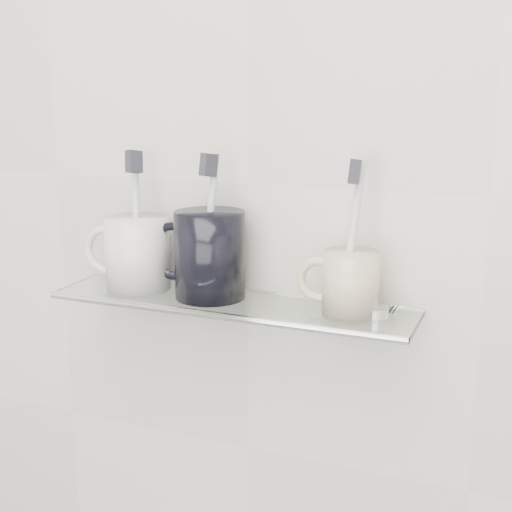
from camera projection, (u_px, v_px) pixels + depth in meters
The scene contains 18 objects.
wall_back at pixel (248, 184), 0.98m from camera, with size 2.50×2.50×0.00m, color beige.
shelf_glass at pixel (231, 303), 0.96m from camera, with size 0.50×0.12×0.01m, color silver.
shelf_rail at pixel (213, 315), 0.91m from camera, with size 0.01×0.01×0.50m, color silver.
bracket_left at pixel (117, 286), 1.08m from camera, with size 0.02×0.02×0.03m, color silver.
bracket_right at pixel (392, 319), 0.93m from camera, with size 0.02×0.02×0.03m, color silver.
mug_left at pixel (138, 254), 1.01m from camera, with size 0.09×0.09×0.10m, color silver.
mug_left_handle at pixel (106, 250), 1.03m from camera, with size 0.07×0.07×0.01m, color silver.
toothbrush_left at pixel (136, 219), 1.00m from camera, with size 0.01×0.01×0.19m, color silver.
bristles_left at pixel (134, 162), 0.98m from camera, with size 0.01×0.02×0.03m, color #27272F.
mug_center at pixel (210, 255), 0.96m from camera, with size 0.10×0.10×0.12m, color black.
mug_center_handle at pixel (175, 251), 0.98m from camera, with size 0.08×0.08×0.01m, color black.
toothbrush_center at pixel (209, 225), 0.95m from camera, with size 0.01×0.01×0.19m, color #AFC1CC.
bristles_center at pixel (209, 165), 0.94m from camera, with size 0.01×0.02×0.03m, color #27272F.
mug_right at pixel (351, 283), 0.90m from camera, with size 0.07×0.07×0.08m, color beige.
mug_right_handle at pixel (319, 280), 0.91m from camera, with size 0.06×0.06×0.01m, color beige.
toothbrush_right at pixel (352, 236), 0.88m from camera, with size 0.01×0.01×0.19m, color white.
bristles_right at pixel (354, 172), 0.86m from camera, with size 0.01×0.02×0.03m, color #27272F.
chrome_cap at pixel (376, 312), 0.89m from camera, with size 0.03×0.03×0.01m, color silver.
Camera 1 is at (0.38, 0.20, 1.38)m, focal length 50.00 mm.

